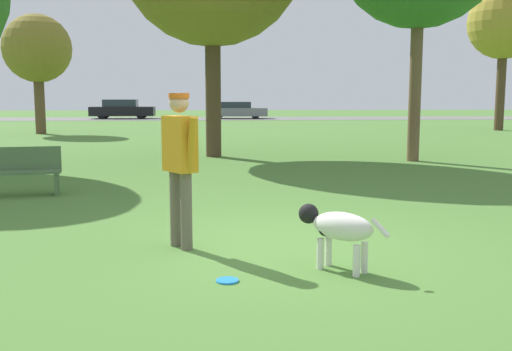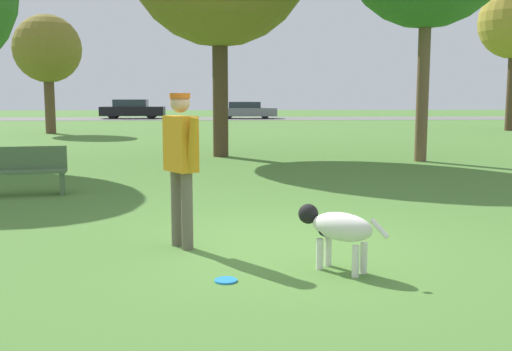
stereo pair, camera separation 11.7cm
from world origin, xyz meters
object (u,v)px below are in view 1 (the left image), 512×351
person (180,156)px  frisbee (227,281)px  parked_car_grey (237,110)px  parked_car_black (122,109)px  dog (338,227)px  tree_far_right (504,24)px  park_bench (19,170)px  tree_far_left (37,49)px

person → frisbee: person is taller
parked_car_grey → parked_car_black: bearing=-179.9°
dog → frisbee: (-1.11, -0.31, -0.43)m
person → parked_car_black: (-6.31, 37.07, -0.38)m
tree_far_right → parked_car_grey: 19.89m
dog → parked_car_black: size_ratio=0.18×
tree_far_right → dog: bearing=-119.1°
parked_car_black → park_bench: (3.30, -33.28, -0.23)m
dog → parked_car_black: parked_car_black is taller
person → park_bench: (-3.01, 3.80, -0.61)m
frisbee → parked_car_black: 38.98m
parked_car_black → parked_car_grey: 8.25m
frisbee → park_bench: (-3.51, 5.09, 0.44)m
frisbee → parked_car_grey: parked_car_grey is taller
parked_car_grey → tree_far_right: bearing=-47.8°
frisbee → parked_car_grey: (1.42, 37.99, 0.59)m
frisbee → tree_far_right: bearing=59.2°
tree_far_left → person: bearing=-70.2°
person → park_bench: 4.88m
frisbee → parked_car_grey: bearing=87.9°
person → parked_car_black: person is taller
parked_car_grey → park_bench: size_ratio=3.06×
frisbee → parked_car_black: parked_car_black is taller
parked_car_grey → frisbee: bearing=-89.4°
person → frisbee: (0.50, -1.30, -1.05)m
person → tree_far_right: 26.30m
tree_far_right → frisbee: bearing=-120.8°
person → dog: person is taller
person → parked_car_grey: person is taller
frisbee → park_bench: park_bench is taller
parked_car_black → frisbee: bearing=-80.2°
person → frisbee: 1.74m
dog → parked_car_black: (-7.92, 38.06, 0.24)m
person → parked_car_black: bearing=155.2°
frisbee → tree_far_right: tree_far_right is taller
dog → tree_far_left: tree_far_left is taller
dog → frisbee: dog is taller
tree_far_right → parked_car_grey: tree_far_right is taller
tree_far_left → parked_car_black: size_ratio=1.15×
dog → tree_far_right: tree_far_right is taller
frisbee → tree_far_left: size_ratio=0.04×
tree_far_left → park_bench: size_ratio=3.62×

